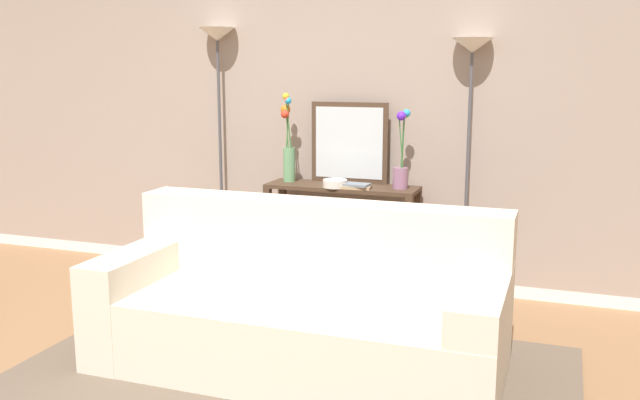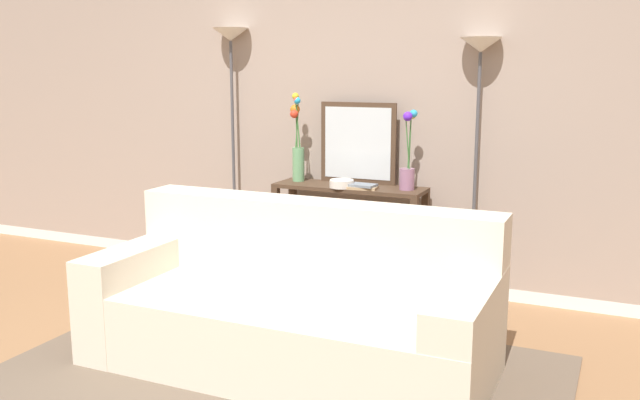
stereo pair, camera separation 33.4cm
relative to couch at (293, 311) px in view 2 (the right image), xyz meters
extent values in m
cube|color=white|center=(-0.38, 1.64, -0.26)|extent=(12.00, 0.15, 0.09)
cube|color=gray|center=(-0.38, 1.64, 1.09)|extent=(12.00, 0.14, 2.62)
cube|color=brown|center=(0.00, -0.16, -0.30)|extent=(2.95, 1.79, 0.01)
cube|color=beige|center=(0.00, -0.06, -0.10)|extent=(2.19, 0.95, 0.42)
cube|color=beige|center=(0.00, 0.28, 0.34)|extent=(2.19, 0.27, 0.46)
cube|color=beige|center=(-0.98, -0.07, -0.01)|extent=(0.24, 0.94, 0.60)
cube|color=beige|center=(0.98, -0.06, -0.01)|extent=(0.24, 0.94, 0.60)
cube|color=#473323|center=(-0.20, 1.34, 0.47)|extent=(1.11, 0.33, 0.03)
cube|color=#473323|center=(-0.20, 1.34, -0.16)|extent=(1.02, 0.28, 0.01)
cube|color=#473323|center=(-0.73, 1.20, 0.07)|extent=(0.05, 0.05, 0.76)
cube|color=#473323|center=(0.33, 1.20, 0.07)|extent=(0.05, 0.05, 0.76)
cube|color=#473323|center=(-0.73, 1.48, 0.07)|extent=(0.05, 0.05, 0.76)
cube|color=#473323|center=(0.33, 1.48, 0.07)|extent=(0.05, 0.05, 0.76)
cylinder|color=#4C4C51|center=(-1.26, 1.48, -0.30)|extent=(0.26, 0.26, 0.02)
cylinder|color=#4C4C51|center=(-1.26, 1.48, 0.62)|extent=(0.02, 0.02, 1.81)
cone|color=silver|center=(-1.26, 1.48, 1.57)|extent=(0.28, 0.28, 0.10)
cylinder|color=#4C4C51|center=(0.67, 1.48, -0.30)|extent=(0.26, 0.26, 0.02)
cylinder|color=#4C4C51|center=(0.67, 1.48, 0.57)|extent=(0.02, 0.02, 1.71)
cone|color=silver|center=(0.67, 1.48, 1.47)|extent=(0.28, 0.28, 0.10)
cube|color=#473323|center=(-0.19, 1.48, 0.78)|extent=(0.58, 0.02, 0.59)
cube|color=silver|center=(-0.19, 1.47, 0.78)|extent=(0.51, 0.01, 0.52)
cylinder|color=#669E6B|center=(-0.63, 1.37, 0.61)|extent=(0.09, 0.09, 0.25)
cylinder|color=#3D7538|center=(-0.63, 1.36, 0.91)|extent=(0.04, 0.02, 0.35)
sphere|color=#23A7DF|center=(-0.62, 1.34, 1.08)|extent=(0.05, 0.05, 0.05)
cylinder|color=#3D7538|center=(-0.64, 1.38, 0.92)|extent=(0.02, 0.03, 0.38)
sphere|color=gold|center=(-0.66, 1.39, 1.11)|extent=(0.05, 0.05, 0.05)
cylinder|color=#3D7538|center=(-0.64, 1.36, 0.86)|extent=(0.02, 0.02, 0.25)
sphere|color=red|center=(-0.65, 1.35, 0.98)|extent=(0.06, 0.06, 0.06)
cylinder|color=#3D7538|center=(-0.63, 1.36, 0.91)|extent=(0.03, 0.01, 0.35)
sphere|color=#D34835|center=(-0.62, 1.34, 1.09)|extent=(0.05, 0.05, 0.05)
cylinder|color=#3D7538|center=(-0.64, 1.38, 0.87)|extent=(0.02, 0.04, 0.28)
sphere|color=orange|center=(-0.66, 1.39, 1.02)|extent=(0.07, 0.07, 0.07)
cylinder|color=gray|center=(0.23, 1.35, 0.55)|extent=(0.11, 0.11, 0.15)
cylinder|color=#3D7538|center=(0.24, 1.35, 0.82)|extent=(0.03, 0.04, 0.38)
sphere|color=#2DA0D2|center=(0.26, 1.36, 1.01)|extent=(0.05, 0.05, 0.05)
cylinder|color=#3D7538|center=(0.23, 1.36, 0.81)|extent=(0.03, 0.02, 0.37)
sphere|color=yellow|center=(0.24, 1.38, 1.00)|extent=(0.06, 0.06, 0.06)
cylinder|color=#3D7538|center=(0.23, 1.33, 0.81)|extent=(0.04, 0.01, 0.36)
sphere|color=#6125E1|center=(0.23, 1.31, 0.99)|extent=(0.06, 0.06, 0.06)
cylinder|color=silver|center=(-0.22, 1.24, 0.50)|extent=(0.18, 0.18, 0.05)
torus|color=silver|center=(-0.22, 1.24, 0.53)|extent=(0.17, 0.17, 0.01)
cube|color=tan|center=(-0.07, 1.25, 0.49)|extent=(0.22, 0.16, 0.02)
cube|color=slate|center=(-0.06, 1.24, 0.51)|extent=(0.19, 0.14, 0.02)
cube|color=#BC3328|center=(-0.64, 1.34, -0.26)|extent=(0.04, 0.15, 0.10)
cube|color=#1E7075|center=(-0.59, 1.34, -0.25)|extent=(0.05, 0.16, 0.12)
cube|color=#236033|center=(-0.54, 1.34, -0.25)|extent=(0.03, 0.17, 0.12)
cube|color=#2D2D33|center=(-0.50, 1.34, -0.26)|extent=(0.05, 0.17, 0.11)
cube|color=maroon|center=(-0.44, 1.34, -0.26)|extent=(0.06, 0.15, 0.11)
cube|color=gold|center=(-0.40, 1.34, -0.25)|extent=(0.03, 0.13, 0.11)
cube|color=silver|center=(-0.37, 1.34, -0.24)|extent=(0.03, 0.14, 0.13)
camera|label=1|loc=(1.31, -3.36, 1.32)|focal=38.69mm
camera|label=2|loc=(1.62, -3.24, 1.32)|focal=38.69mm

